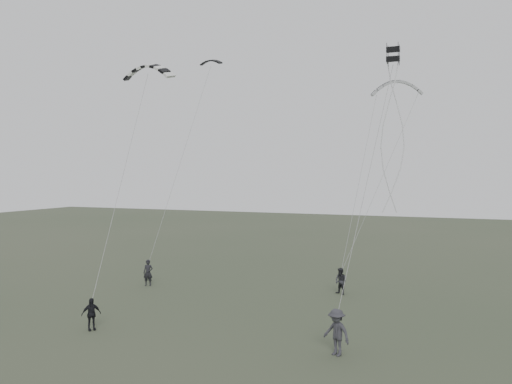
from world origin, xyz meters
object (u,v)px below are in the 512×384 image
at_px(flyer_center, 91,314).
at_px(kite_box, 393,54).
at_px(kite_pale_large, 397,82).
at_px(kite_dark_small, 211,61).
at_px(flyer_far, 337,332).
at_px(kite_striped, 148,66).
at_px(flyer_left, 148,273).
at_px(flyer_right, 341,281).

relative_size(flyer_center, kite_box, 2.22).
height_order(kite_pale_large, kite_box, kite_pale_large).
bearing_deg(kite_dark_small, flyer_far, -47.30).
height_order(kite_pale_large, kite_striped, kite_pale_large).
relative_size(flyer_far, kite_box, 2.75).
bearing_deg(kite_pale_large, kite_box, -97.09).
xyz_separation_m(flyer_left, kite_striped, (2.24, -3.18, 12.88)).
xyz_separation_m(flyer_center, flyer_far, (11.59, 1.04, 0.19)).
bearing_deg(flyer_right, kite_striped, -125.28).
relative_size(flyer_right, kite_pale_large, 0.47).
bearing_deg(flyer_right, kite_box, -32.55).
bearing_deg(kite_dark_small, kite_striped, -84.63).
distance_m(kite_pale_large, kite_striped, 17.09).
height_order(kite_striped, kite_box, kite_striped).
xyz_separation_m(flyer_center, kite_pale_large, (12.22, 17.13, 13.10)).
relative_size(flyer_right, kite_box, 2.35).
relative_size(kite_pale_large, kite_box, 5.04).
relative_size(flyer_left, kite_dark_small, 1.01).
height_order(flyer_far, kite_box, kite_box).
relative_size(flyer_left, kite_striped, 0.57).
bearing_deg(flyer_center, flyer_left, 54.14).
xyz_separation_m(flyer_left, kite_box, (16.17, -3.78, 12.18)).
distance_m(flyer_center, kite_striped, 14.28).
bearing_deg(flyer_right, kite_pale_large, 91.20).
relative_size(flyer_left, kite_pale_large, 0.50).
distance_m(flyer_left, flyer_far, 16.59).
bearing_deg(flyer_far, flyer_left, 176.07).
relative_size(flyer_center, kite_pale_large, 0.44).
bearing_deg(kite_dark_small, flyer_right, -19.69).
xyz_separation_m(flyer_far, kite_pale_large, (0.63, 16.09, 12.92)).
xyz_separation_m(kite_pale_large, kite_striped, (-12.89, -11.22, -0.12)).
xyz_separation_m(flyer_left, kite_pale_large, (15.14, 8.04, 13.01)).
bearing_deg(kite_box, flyer_far, -113.20).
height_order(kite_dark_small, kite_striped, kite_dark_small).
xyz_separation_m(kite_pale_large, kite_box, (1.03, -11.82, -0.82)).
bearing_deg(flyer_left, flyer_right, -5.34).
xyz_separation_m(kite_dark_small, kite_pale_large, (13.67, 1.59, -2.27)).
bearing_deg(kite_pale_large, kite_striped, -151.05).
bearing_deg(kite_striped, flyer_left, 121.64).
height_order(flyer_center, kite_pale_large, kite_pale_large).
bearing_deg(flyer_left, kite_pale_large, 11.96).
bearing_deg(flyer_center, flyer_far, -48.47).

